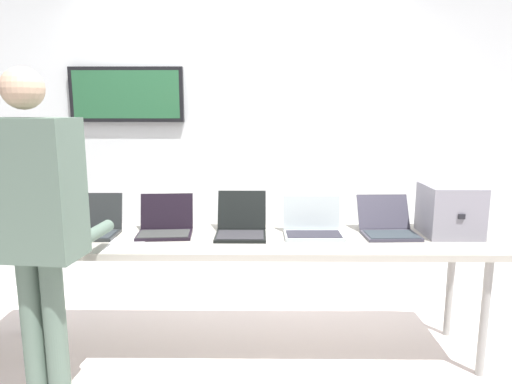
{
  "coord_description": "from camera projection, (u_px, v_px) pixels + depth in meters",
  "views": [
    {
      "loc": [
        0.18,
        -2.79,
        1.59
      ],
      "look_at": [
        0.14,
        0.14,
        1.05
      ],
      "focal_mm": 32.17,
      "sensor_mm": 36.0,
      "label": 1
    }
  ],
  "objects": [
    {
      "name": "laptop_station_5",
      "position": [
        388.0,
        226.0,
        2.95
      ],
      "size": [
        0.35,
        0.37,
        0.23
      ],
      "color": "#363441",
      "rests_on": "workbench"
    },
    {
      "name": "laptop_station_2",
      "position": [
        165.0,
        225.0,
        2.96
      ],
      "size": [
        0.36,
        0.33,
        0.24
      ],
      "color": "black",
      "rests_on": "workbench"
    },
    {
      "name": "laptop_station_1",
      "position": [
        94.0,
        226.0,
        2.94
      ],
      "size": [
        0.32,
        0.3,
        0.25
      ],
      "color": "#252728",
      "rests_on": "workbench"
    },
    {
      "name": "person",
      "position": [
        35.0,
        213.0,
        2.24
      ],
      "size": [
        0.48,
        0.62,
        1.78
      ],
      "color": "#52675A",
      "rests_on": "ground"
    },
    {
      "name": "back_wall",
      "position": [
        238.0,
        143.0,
        3.91
      ],
      "size": [
        8.0,
        0.11,
        2.58
      ],
      "color": "silver",
      "rests_on": "ground"
    },
    {
      "name": "laptop_station_3",
      "position": [
        241.0,
        226.0,
        2.94
      ],
      "size": [
        0.32,
        0.38,
        0.26
      ],
      "color": "black",
      "rests_on": "workbench"
    },
    {
      "name": "laptop_station_0",
      "position": [
        26.0,
        225.0,
        2.96
      ],
      "size": [
        0.36,
        0.36,
        0.25
      ],
      "color": "#A9AFB8",
      "rests_on": "workbench"
    },
    {
      "name": "paper_sheet",
      "position": [
        126.0,
        245.0,
        2.73
      ],
      "size": [
        0.22,
        0.3,
        0.0
      ],
      "color": "white",
      "rests_on": "workbench"
    },
    {
      "name": "equipment_box",
      "position": [
        450.0,
        210.0,
        2.92
      ],
      "size": [
        0.33,
        0.35,
        0.32
      ],
      "color": "gray",
      "rests_on": "workbench"
    },
    {
      "name": "workbench",
      "position": [
        233.0,
        245.0,
        2.9
      ],
      "size": [
        3.2,
        0.7,
        0.79
      ],
      "color": "#A6A295",
      "rests_on": "ground"
    },
    {
      "name": "ground",
      "position": [
        234.0,
        354.0,
        3.04
      ],
      "size": [
        8.0,
        8.0,
        0.04
      ],
      "primitive_type": "cube",
      "color": "silver"
    },
    {
      "name": "laptop_station_4",
      "position": [
        313.0,
        227.0,
        2.93
      ],
      "size": [
        0.37,
        0.26,
        0.24
      ],
      "color": "#AAB5B8",
      "rests_on": "workbench"
    }
  ]
}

